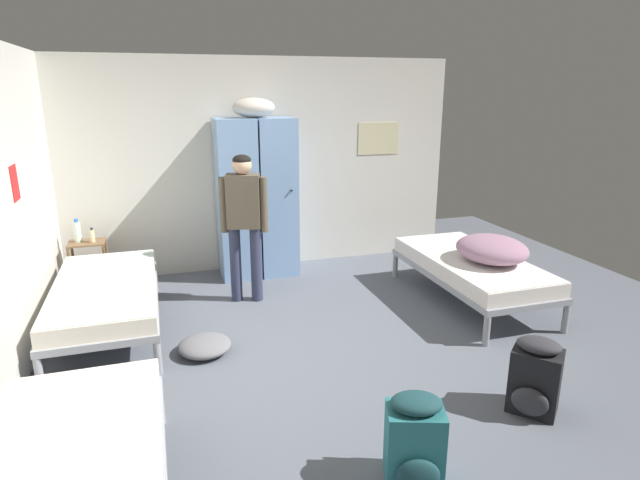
{
  "coord_description": "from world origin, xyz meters",
  "views": [
    {
      "loc": [
        -1.27,
        -3.78,
        2.17
      ],
      "look_at": [
        0.0,
        0.25,
        0.95
      ],
      "focal_mm": 29.6,
      "sensor_mm": 36.0,
      "label": 1
    }
  ],
  "objects_px": {
    "person_traveler": "(244,215)",
    "clothes_pile_grey": "(205,346)",
    "bedding_heap": "(492,249)",
    "shelf_unit": "(89,261)",
    "lotion_bottle": "(92,236)",
    "backpack_black": "(535,378)",
    "water_bottle": "(77,232)",
    "backpack_teal": "(415,441)",
    "bed_left_rear": "(106,293)",
    "locker_bank": "(257,195)",
    "bed_right": "(471,267)"
  },
  "relations": [
    {
      "from": "person_traveler",
      "to": "clothes_pile_grey",
      "type": "xyz_separation_m",
      "value": [
        -0.55,
        -1.06,
        -0.86
      ]
    },
    {
      "from": "clothes_pile_grey",
      "to": "person_traveler",
      "type": "bearing_deg",
      "value": 62.52
    },
    {
      "from": "bedding_heap",
      "to": "clothes_pile_grey",
      "type": "xyz_separation_m",
      "value": [
        -2.88,
        -0.14,
        -0.55
      ]
    },
    {
      "from": "shelf_unit",
      "to": "lotion_bottle",
      "type": "relative_size",
      "value": 3.54
    },
    {
      "from": "lotion_bottle",
      "to": "backpack_black",
      "type": "relative_size",
      "value": 0.29
    },
    {
      "from": "water_bottle",
      "to": "shelf_unit",
      "type": "bearing_deg",
      "value": -14.04
    },
    {
      "from": "lotion_bottle",
      "to": "backpack_teal",
      "type": "distance_m",
      "value": 4.2
    },
    {
      "from": "water_bottle",
      "to": "clothes_pile_grey",
      "type": "distance_m",
      "value": 2.26
    },
    {
      "from": "bed_left_rear",
      "to": "backpack_black",
      "type": "bearing_deg",
      "value": -37.49
    },
    {
      "from": "clothes_pile_grey",
      "to": "locker_bank",
      "type": "bearing_deg",
      "value": 65.79
    },
    {
      "from": "backpack_teal",
      "to": "clothes_pile_grey",
      "type": "bearing_deg",
      "value": 117.53
    },
    {
      "from": "water_bottle",
      "to": "lotion_bottle",
      "type": "height_order",
      "value": "water_bottle"
    },
    {
      "from": "locker_bank",
      "to": "bedding_heap",
      "type": "distance_m",
      "value": 2.69
    },
    {
      "from": "shelf_unit",
      "to": "bed_left_rear",
      "type": "relative_size",
      "value": 0.3
    },
    {
      "from": "locker_bank",
      "to": "shelf_unit",
      "type": "relative_size",
      "value": 3.63
    },
    {
      "from": "water_bottle",
      "to": "backpack_teal",
      "type": "relative_size",
      "value": 0.46
    },
    {
      "from": "bed_left_rear",
      "to": "clothes_pile_grey",
      "type": "relative_size",
      "value": 4.23
    },
    {
      "from": "bed_right",
      "to": "backpack_teal",
      "type": "xyz_separation_m",
      "value": [
        -1.79,
        -2.22,
        -0.12
      ]
    },
    {
      "from": "locker_bank",
      "to": "backpack_black",
      "type": "bearing_deg",
      "value": -69.67
    },
    {
      "from": "bed_left_rear",
      "to": "locker_bank",
      "type": "bearing_deg",
      "value": 35.73
    },
    {
      "from": "water_bottle",
      "to": "backpack_teal",
      "type": "distance_m",
      "value": 4.33
    },
    {
      "from": "person_traveler",
      "to": "clothes_pile_grey",
      "type": "height_order",
      "value": "person_traveler"
    },
    {
      "from": "bed_left_rear",
      "to": "person_traveler",
      "type": "height_order",
      "value": "person_traveler"
    },
    {
      "from": "backpack_teal",
      "to": "locker_bank",
      "type": "bearing_deg",
      "value": 92.37
    },
    {
      "from": "person_traveler",
      "to": "water_bottle",
      "type": "bearing_deg",
      "value": 154.67
    },
    {
      "from": "locker_bank",
      "to": "bed_left_rear",
      "type": "bearing_deg",
      "value": -144.27
    },
    {
      "from": "person_traveler",
      "to": "shelf_unit",
      "type": "bearing_deg",
      "value": 154.15
    },
    {
      "from": "bed_left_rear",
      "to": "clothes_pile_grey",
      "type": "bearing_deg",
      "value": -40.46
    },
    {
      "from": "lotion_bottle",
      "to": "clothes_pile_grey",
      "type": "height_order",
      "value": "lotion_bottle"
    },
    {
      "from": "shelf_unit",
      "to": "water_bottle",
      "type": "bearing_deg",
      "value": 165.96
    },
    {
      "from": "bed_right",
      "to": "lotion_bottle",
      "type": "relative_size",
      "value": 11.81
    },
    {
      "from": "bed_right",
      "to": "bedding_heap",
      "type": "relative_size",
      "value": 2.48
    },
    {
      "from": "locker_bank",
      "to": "person_traveler",
      "type": "height_order",
      "value": "locker_bank"
    },
    {
      "from": "clothes_pile_grey",
      "to": "backpack_black",
      "type": "bearing_deg",
      "value": -36.29
    },
    {
      "from": "water_bottle",
      "to": "locker_bank",
      "type": "bearing_deg",
      "value": 0.17
    },
    {
      "from": "shelf_unit",
      "to": "backpack_teal",
      "type": "xyz_separation_m",
      "value": [
        2.04,
        -3.73,
        -0.09
      ]
    },
    {
      "from": "person_traveler",
      "to": "clothes_pile_grey",
      "type": "distance_m",
      "value": 1.47
    },
    {
      "from": "shelf_unit",
      "to": "bed_right",
      "type": "bearing_deg",
      "value": -21.59
    },
    {
      "from": "water_bottle",
      "to": "backpack_black",
      "type": "xyz_separation_m",
      "value": [
        3.22,
        -3.39,
        -0.43
      ]
    },
    {
      "from": "bedding_heap",
      "to": "backpack_teal",
      "type": "distance_m",
      "value": 2.81
    },
    {
      "from": "water_bottle",
      "to": "lotion_bottle",
      "type": "relative_size",
      "value": 1.59
    },
    {
      "from": "bedding_heap",
      "to": "clothes_pile_grey",
      "type": "bearing_deg",
      "value": -177.17
    },
    {
      "from": "bed_right",
      "to": "backpack_black",
      "type": "height_order",
      "value": "backpack_black"
    },
    {
      "from": "locker_bank",
      "to": "clothes_pile_grey",
      "type": "relative_size",
      "value": 4.61
    },
    {
      "from": "person_traveler",
      "to": "backpack_black",
      "type": "distance_m",
      "value": 3.09
    },
    {
      "from": "lotion_bottle",
      "to": "clothes_pile_grey",
      "type": "xyz_separation_m",
      "value": [
        0.98,
        -1.79,
        -0.57
      ]
    },
    {
      "from": "clothes_pile_grey",
      "to": "shelf_unit",
      "type": "bearing_deg",
      "value": 119.81
    },
    {
      "from": "locker_bank",
      "to": "water_bottle",
      "type": "height_order",
      "value": "locker_bank"
    },
    {
      "from": "person_traveler",
      "to": "clothes_pile_grey",
      "type": "relative_size",
      "value": 3.43
    },
    {
      "from": "backpack_black",
      "to": "clothes_pile_grey",
      "type": "distance_m",
      "value": 2.6
    }
  ]
}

